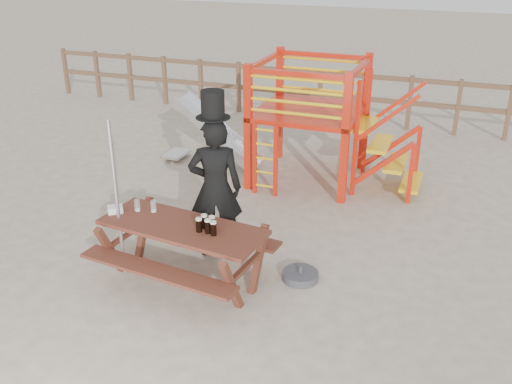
# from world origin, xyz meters

# --- Properties ---
(ground) EXTENTS (60.00, 60.00, 0.00)m
(ground) POSITION_xyz_m (0.00, 0.00, 0.00)
(ground) COLOR #C4B198
(ground) RESTS_ON ground
(back_fence) EXTENTS (15.09, 0.09, 1.20)m
(back_fence) POSITION_xyz_m (0.00, 7.00, 0.74)
(back_fence) COLOR brown
(back_fence) RESTS_ON ground
(playground_fort) EXTENTS (4.71, 1.84, 2.10)m
(playground_fort) POSITION_xyz_m (0.12, 3.58, 1.07)
(playground_fort) COLOR red
(playground_fort) RESTS_ON ground
(picnic_table) EXTENTS (2.14, 1.59, 0.78)m
(picnic_table) POSITION_xyz_m (-0.29, -0.14, 0.49)
(picnic_table) COLOR maroon
(picnic_table) RESTS_ON ground
(man_with_hat) EXTENTS (0.81, 0.67, 2.22)m
(man_with_hat) POSITION_xyz_m (-0.20, 0.64, 1.00)
(man_with_hat) COLOR black
(man_with_hat) RESTS_ON ground
(metal_pole) EXTENTS (0.04, 0.04, 2.02)m
(metal_pole) POSITION_xyz_m (-1.10, -0.23, 1.01)
(metal_pole) COLOR #B2B2B7
(metal_pole) RESTS_ON ground
(parasol_base) EXTENTS (0.45, 0.45, 0.19)m
(parasol_base) POSITION_xyz_m (1.04, 0.40, 0.05)
(parasol_base) COLOR #3E3E44
(parasol_base) RESTS_ON ground
(paper_bag) EXTENTS (0.23, 0.22, 0.08)m
(paper_bag) POSITION_xyz_m (-1.22, -0.12, 0.82)
(paper_bag) COLOR white
(paper_bag) RESTS_ON picnic_table
(stout_pints) EXTENTS (0.27, 0.19, 0.17)m
(stout_pints) POSITION_xyz_m (0.06, -0.17, 0.86)
(stout_pints) COLOR black
(stout_pints) RESTS_ON picnic_table
(empty_glasses) EXTENTS (0.27, 0.12, 0.15)m
(empty_glasses) POSITION_xyz_m (-0.89, 0.04, 0.84)
(empty_glasses) COLOR silver
(empty_glasses) RESTS_ON picnic_table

